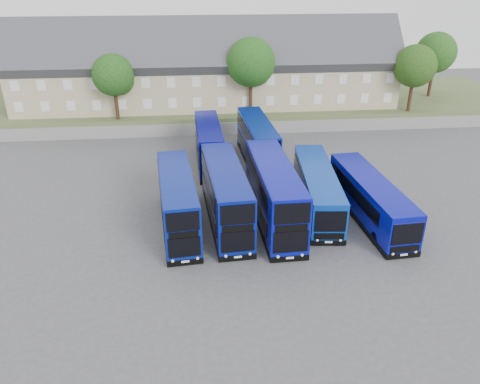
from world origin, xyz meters
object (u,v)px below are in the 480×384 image
object	(u,v)px
dd_front_left	(178,203)
tree_far	(436,54)
tree_mid	(252,64)
tree_east	(416,68)
tree_west	(115,76)
dd_front_mid	(226,196)
coach_east_a	(317,190)

from	to	relation	value
dd_front_left	tree_far	bearing A→B (deg)	35.59
dd_front_left	tree_mid	distance (m)	25.85
tree_east	tree_west	bearing A→B (deg)	-180.00
tree_mid	tree_far	world-z (taller)	tree_mid
dd_front_mid	tree_east	xyz separation A→B (m)	(24.77, 22.62, 5.12)
dd_front_left	coach_east_a	world-z (taller)	dd_front_left
dd_front_left	tree_mid	world-z (taller)	tree_mid
dd_front_left	tree_east	xyz separation A→B (m)	(28.51, 23.18, 5.25)
coach_east_a	tree_west	size ratio (longest dim) A/B	1.65
coach_east_a	tree_mid	bearing A→B (deg)	103.36
dd_front_left	tree_west	world-z (taller)	tree_west
dd_front_left	tree_east	bearing A→B (deg)	33.53
tree_mid	tree_west	bearing A→B (deg)	-178.21
coach_east_a	tree_mid	world-z (taller)	tree_mid
coach_east_a	tree_far	bearing A→B (deg)	55.93
tree_west	tree_east	bearing A→B (deg)	0.00
dd_front_left	dd_front_mid	xyz separation A→B (m)	(3.74, 0.56, 0.13)
dd_front_left	coach_east_a	distance (m)	11.73
tree_west	tree_east	xyz separation A→B (m)	(36.00, 0.00, 0.34)
coach_east_a	dd_front_left	bearing A→B (deg)	-163.59
dd_front_mid	coach_east_a	distance (m)	7.97
coach_east_a	tree_far	xyz separation A→B (m)	(23.00, 27.94, 6.06)
tree_east	tree_far	world-z (taller)	tree_far
dd_front_left	tree_far	size ratio (longest dim) A/B	1.28
coach_east_a	tree_east	xyz separation A→B (m)	(17.00, 20.94, 5.72)
tree_east	tree_far	xyz separation A→B (m)	(6.00, 7.00, 0.34)
dd_front_mid	coach_east_a	size ratio (longest dim) A/B	0.93
tree_west	tree_far	xyz separation A→B (m)	(42.00, 7.00, 0.68)
tree_mid	tree_east	bearing A→B (deg)	-1.43
dd_front_mid	tree_mid	xyz separation A→B (m)	(4.77, 23.12, 5.80)
dd_front_left	coach_east_a	xyz separation A→B (m)	(11.51, 2.24, -0.47)
dd_front_mid	dd_front_left	bearing A→B (deg)	-175.68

